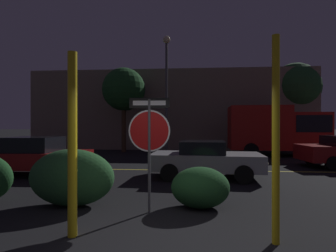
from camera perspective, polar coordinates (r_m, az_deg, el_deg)
The scene contains 14 objects.
ground_plane at distance 4.35m, azimuth 0.08°, elevation -25.06°, with size 260.00×260.00×0.00m, color black.
road_center_stripe at distance 11.03m, azimuth 2.87°, elevation -9.58°, with size 34.02×0.12×0.01m, color gold.
stop_sign at distance 5.59m, azimuth -4.09°, elevation -1.23°, with size 0.89×0.06×2.44m.
yellow_pole_left at distance 4.66m, azimuth -20.10°, elevation -3.72°, with size 0.15×0.15×3.08m, color yellow.
yellow_pole_right at distance 4.43m, azimuth 22.41°, elevation -2.69°, with size 0.12×0.12×3.27m, color yellow.
hedge_bush_1 at distance 6.54m, azimuth -20.19°, elevation -10.46°, with size 1.98×1.06×1.31m, color #285B2D.
hedge_bush_2 at distance 6.09m, azimuth 7.03°, elevation -13.11°, with size 1.31×1.02×0.92m, color #1E4C23.
passing_car_1 at distance 11.16m, azimuth -27.41°, elevation -5.81°, with size 4.25×2.16×1.43m.
passing_car_2 at distance 9.50m, azimuth 8.12°, elevation -7.09°, with size 4.03×2.11×1.30m.
delivery_truck at distance 17.59m, azimuth 22.74°, elevation -0.53°, with size 5.82×2.72×3.06m.
street_lamp at distance 16.39m, azimuth -0.31°, elevation 10.45°, with size 0.47×0.47×7.39m.
tree_0 at distance 22.77m, azimuth 25.93°, elevation 7.54°, with size 3.75×3.75×6.72m.
tree_1 at distance 18.86m, azimuth -9.60°, elevation 7.78°, with size 3.02×3.02×5.93m.
building_backdrop at distance 22.10m, azimuth 0.75°, elevation 3.30°, with size 22.09×4.42×6.21m, color #7A6B5B.
Camera 1 is at (0.30, -3.93, 1.85)m, focal length 28.00 mm.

